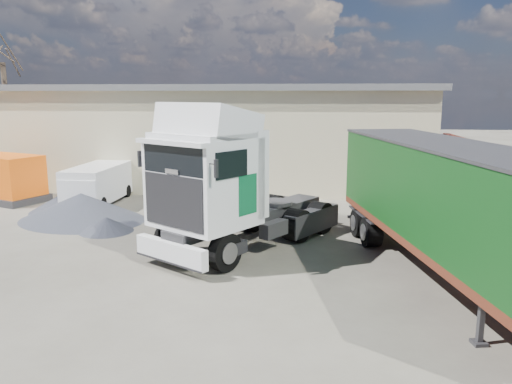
# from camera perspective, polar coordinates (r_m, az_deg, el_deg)

# --- Properties ---
(ground) EXTENTS (120.00, 120.00, 0.00)m
(ground) POSITION_cam_1_polar(r_m,az_deg,el_deg) (14.31, -7.92, -8.75)
(ground) COLOR #2A2822
(ground) RESTS_ON ground
(warehouse) EXTENTS (30.60, 12.60, 5.42)m
(warehouse) POSITION_cam_1_polar(r_m,az_deg,el_deg) (30.60, -11.40, 6.80)
(warehouse) COLOR beige
(warehouse) RESTS_ON ground
(bare_tree) EXTENTS (4.00, 4.00, 9.60)m
(bare_tree) POSITION_cam_1_polar(r_m,az_deg,el_deg) (39.52, -27.11, 14.39)
(bare_tree) COLOR #382B21
(bare_tree) RESTS_ON ground
(tractor_unit) EXTENTS (5.81, 7.09, 4.62)m
(tractor_unit) POSITION_cam_1_polar(r_m,az_deg,el_deg) (15.18, -3.54, 0.10)
(tractor_unit) COLOR black
(tractor_unit) RESTS_ON ground
(box_trailer) EXTENTS (4.50, 11.13, 3.62)m
(box_trailer) POSITION_cam_1_polar(r_m,az_deg,el_deg) (13.79, 20.72, -0.61)
(box_trailer) COLOR #2D2D30
(box_trailer) RESTS_ON ground
(panel_van) EXTENTS (1.73, 4.17, 1.70)m
(panel_van) POSITION_cam_1_polar(r_m,az_deg,el_deg) (23.37, -17.76, 0.81)
(panel_van) COLOR black
(panel_van) RESTS_ON ground
(orange_skip) EXTENTS (3.91, 3.18, 2.12)m
(orange_skip) POSITION_cam_1_polar(r_m,az_deg,el_deg) (25.54, -26.59, 1.10)
(orange_skip) COLOR #2D2D30
(orange_skip) RESTS_ON ground
(gravel_heap) EXTENTS (6.18, 6.17, 1.07)m
(gravel_heap) POSITION_cam_1_polar(r_m,az_deg,el_deg) (20.67, -19.45, -1.66)
(gravel_heap) COLOR #1F2329
(gravel_heap) RESTS_ON ground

